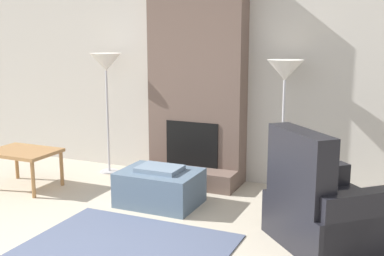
% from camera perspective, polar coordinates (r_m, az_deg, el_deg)
% --- Properties ---
extents(wall_back, '(7.53, 0.06, 2.60)m').
position_cam_1_polar(wall_back, '(6.08, 1.29, 6.20)').
color(wall_back, '#BCB7AD').
rests_on(wall_back, ground_plane).
extents(fireplace, '(1.21, 0.61, 2.60)m').
position_cam_1_polar(fireplace, '(5.90, 0.51, 5.13)').
color(fireplace, brown).
rests_on(fireplace, ground_plane).
extents(ottoman, '(0.84, 0.63, 0.42)m').
position_cam_1_polar(ottoman, '(5.25, -3.84, -6.97)').
color(ottoman, slate).
rests_on(ottoman, ground_plane).
extents(armchair, '(1.29, 1.29, 1.04)m').
position_cam_1_polar(armchair, '(4.40, 15.41, -9.52)').
color(armchair, black).
rests_on(armchair, ground_plane).
extents(side_table, '(0.79, 0.58, 0.46)m').
position_cam_1_polar(side_table, '(6.07, -19.37, -3.00)').
color(side_table, '#9E7042').
rests_on(side_table, ground_plane).
extents(floor_lamp_left, '(0.40, 0.40, 1.58)m').
position_cam_1_polar(floor_lamp_left, '(6.32, -10.17, 7.14)').
color(floor_lamp_left, '#ADADB2').
rests_on(floor_lamp_left, ground_plane).
extents(floor_lamp_right, '(0.40, 0.40, 1.54)m').
position_cam_1_polar(floor_lamp_right, '(5.40, 10.95, 6.11)').
color(floor_lamp_right, '#ADADB2').
rests_on(floor_lamp_right, ground_plane).
extents(area_rug, '(1.74, 1.41, 0.01)m').
position_cam_1_polar(area_rug, '(4.28, -8.17, -14.09)').
color(area_rug, '#4C5670').
rests_on(area_rug, ground_plane).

